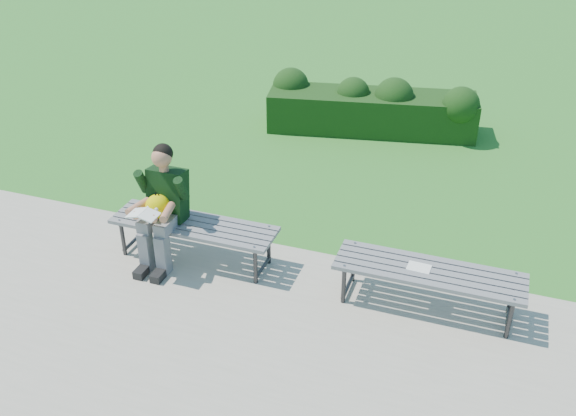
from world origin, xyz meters
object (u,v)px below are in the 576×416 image
at_px(bench_left, 194,228).
at_px(paper_sheet, 419,267).
at_px(hedge, 372,107).
at_px(bench_right, 429,274).
at_px(seated_boy, 162,203).

distance_m(bench_left, paper_sheet, 2.40).
relative_size(bench_left, paper_sheet, 7.89).
bearing_deg(hedge, paper_sheet, -71.30).
bearing_deg(bench_left, bench_right, -0.23).
xyz_separation_m(bench_right, paper_sheet, (-0.10, -0.00, 0.06)).
bearing_deg(bench_right, paper_sheet, -180.00).
bearing_deg(seated_boy, bench_left, 17.89).
distance_m(seated_boy, paper_sheet, 2.71).
xyz_separation_m(bench_left, seated_boy, (-0.30, -0.10, 0.30)).
xyz_separation_m(bench_left, paper_sheet, (2.40, -0.01, 0.06)).
relative_size(hedge, bench_left, 1.85).
height_order(bench_left, paper_sheet, bench_left).
bearing_deg(bench_left, hedge, 76.70).
distance_m(hedge, seated_boy, 4.46).
height_order(bench_right, paper_sheet, bench_right).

